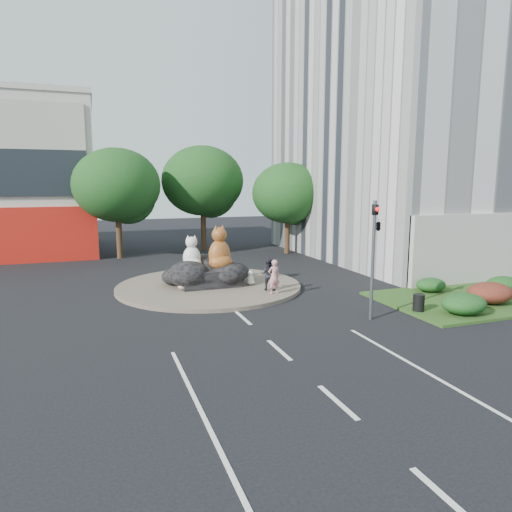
{
  "coord_description": "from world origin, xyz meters",
  "views": [
    {
      "loc": [
        -5.81,
        -13.84,
        5.71
      ],
      "look_at": [
        1.95,
        7.81,
        2.0
      ],
      "focal_mm": 32.0,
      "sensor_mm": 36.0,
      "label": 1
    }
  ],
  "objects_px": {
    "cat_tabby": "(219,247)",
    "pedestrian_pink": "(274,277)",
    "kitten_calico": "(182,281)",
    "cat_white": "(192,252)",
    "pedestrian_dark": "(268,274)",
    "litter_bin": "(419,303)",
    "kitten_white": "(250,277)"
  },
  "relations": [
    {
      "from": "cat_tabby",
      "to": "pedestrian_pink",
      "type": "height_order",
      "value": "cat_tabby"
    },
    {
      "from": "kitten_calico",
      "to": "pedestrian_pink",
      "type": "bearing_deg",
      "value": 18.97
    },
    {
      "from": "kitten_white",
      "to": "pedestrian_pink",
      "type": "height_order",
      "value": "pedestrian_pink"
    },
    {
      "from": "kitten_calico",
      "to": "litter_bin",
      "type": "relative_size",
      "value": 1.32
    },
    {
      "from": "pedestrian_pink",
      "to": "cat_white",
      "type": "bearing_deg",
      "value": -51.03
    },
    {
      "from": "cat_white",
      "to": "pedestrian_dark",
      "type": "xyz_separation_m",
      "value": [
        3.46,
        -2.51,
        -1.0
      ]
    },
    {
      "from": "cat_white",
      "to": "pedestrian_pink",
      "type": "relative_size",
      "value": 1.07
    },
    {
      "from": "cat_tabby",
      "to": "litter_bin",
      "type": "distance_m",
      "value": 10.43
    },
    {
      "from": "cat_white",
      "to": "pedestrian_dark",
      "type": "distance_m",
      "value": 4.39
    },
    {
      "from": "litter_bin",
      "to": "kitten_calico",
      "type": "bearing_deg",
      "value": 142.01
    },
    {
      "from": "cat_tabby",
      "to": "pedestrian_dark",
      "type": "bearing_deg",
      "value": -67.49
    },
    {
      "from": "cat_tabby",
      "to": "litter_bin",
      "type": "height_order",
      "value": "cat_tabby"
    },
    {
      "from": "kitten_calico",
      "to": "kitten_white",
      "type": "xyz_separation_m",
      "value": [
        3.72,
        -0.02,
        -0.09
      ]
    },
    {
      "from": "cat_tabby",
      "to": "kitten_white",
      "type": "distance_m",
      "value": 2.37
    },
    {
      "from": "litter_bin",
      "to": "pedestrian_pink",
      "type": "bearing_deg",
      "value": 135.98
    },
    {
      "from": "pedestrian_dark",
      "to": "kitten_calico",
      "type": "bearing_deg",
      "value": 16.44
    },
    {
      "from": "kitten_calico",
      "to": "pedestrian_dark",
      "type": "bearing_deg",
      "value": 28.5
    },
    {
      "from": "cat_tabby",
      "to": "kitten_calico",
      "type": "bearing_deg",
      "value": 165.68
    },
    {
      "from": "pedestrian_pink",
      "to": "cat_tabby",
      "type": "bearing_deg",
      "value": -59.96
    },
    {
      "from": "cat_tabby",
      "to": "pedestrian_pink",
      "type": "distance_m",
      "value": 3.64
    },
    {
      "from": "kitten_calico",
      "to": "pedestrian_pink",
      "type": "relative_size",
      "value": 0.57
    },
    {
      "from": "pedestrian_dark",
      "to": "litter_bin",
      "type": "height_order",
      "value": "pedestrian_dark"
    },
    {
      "from": "kitten_calico",
      "to": "pedestrian_dark",
      "type": "distance_m",
      "value": 4.46
    },
    {
      "from": "cat_tabby",
      "to": "litter_bin",
      "type": "relative_size",
      "value": 3.2
    },
    {
      "from": "cat_tabby",
      "to": "kitten_calico",
      "type": "distance_m",
      "value": 2.68
    },
    {
      "from": "cat_tabby",
      "to": "pedestrian_dark",
      "type": "height_order",
      "value": "cat_tabby"
    },
    {
      "from": "cat_tabby",
      "to": "kitten_white",
      "type": "xyz_separation_m",
      "value": [
        1.61,
        -0.42,
        -1.69
      ]
    },
    {
      "from": "cat_white",
      "to": "litter_bin",
      "type": "height_order",
      "value": "cat_white"
    },
    {
      "from": "cat_tabby",
      "to": "pedestrian_pink",
      "type": "xyz_separation_m",
      "value": [
        2.06,
        -2.74,
        -1.23
      ]
    },
    {
      "from": "cat_tabby",
      "to": "kitten_calico",
      "type": "height_order",
      "value": "cat_tabby"
    },
    {
      "from": "cat_white",
      "to": "cat_tabby",
      "type": "xyz_separation_m",
      "value": [
        1.38,
        -0.6,
        0.28
      ]
    },
    {
      "from": "kitten_calico",
      "to": "pedestrian_dark",
      "type": "xyz_separation_m",
      "value": [
        4.19,
        -1.5,
        0.32
      ]
    }
  ]
}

